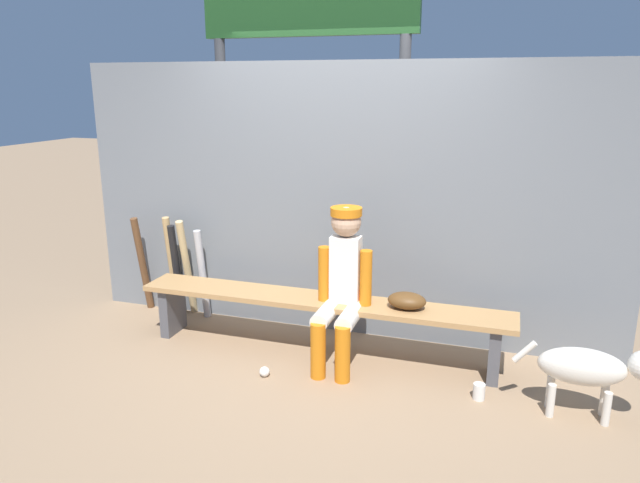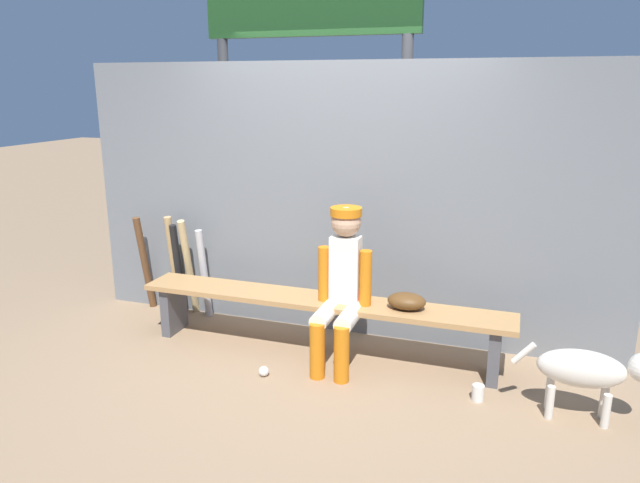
{
  "view_description": "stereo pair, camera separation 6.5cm",
  "coord_description": "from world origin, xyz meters",
  "px_view_note": "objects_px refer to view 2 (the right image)",
  "views": [
    {
      "loc": [
        1.31,
        -4.01,
        2.04
      ],
      "look_at": [
        0.0,
        0.0,
        0.9
      ],
      "focal_mm": 33.02,
      "sensor_mm": 36.0,
      "label": 1
    },
    {
      "loc": [
        1.37,
        -3.99,
        2.04
      ],
      "look_at": [
        0.0,
        0.0,
        0.9
      ],
      "focal_mm": 33.02,
      "sensor_mm": 36.0,
      "label": 2
    }
  ],
  "objects_px": {
    "player_seated": "(341,282)",
    "cup_on_bench": "(360,295)",
    "bat_aluminum_black": "(178,270)",
    "dugout_bench": "(320,309)",
    "bat_wood_natural": "(189,267)",
    "bat_wood_tan": "(174,264)",
    "baseball": "(264,371)",
    "baseball_glove": "(407,301)",
    "bat_aluminum_silver": "(204,274)",
    "cup_on_ground": "(478,393)",
    "bat_wood_dark": "(145,263)",
    "scoreboard": "(317,33)",
    "dog": "(591,370)"
  },
  "relations": [
    {
      "from": "player_seated",
      "to": "baseball_glove",
      "type": "distance_m",
      "value": 0.49
    },
    {
      "from": "cup_on_ground",
      "to": "scoreboard",
      "type": "distance_m",
      "value": 3.34
    },
    {
      "from": "player_seated",
      "to": "cup_on_ground",
      "type": "distance_m",
      "value": 1.2
    },
    {
      "from": "bat_wood_dark",
      "to": "cup_on_ground",
      "type": "xyz_separation_m",
      "value": [
        3.05,
        -0.7,
        -0.39
      ]
    },
    {
      "from": "bat_aluminum_silver",
      "to": "bat_wood_tan",
      "type": "distance_m",
      "value": 0.33
    },
    {
      "from": "player_seated",
      "to": "cup_on_bench",
      "type": "distance_m",
      "value": 0.22
    },
    {
      "from": "cup_on_ground",
      "to": "scoreboard",
      "type": "height_order",
      "value": "scoreboard"
    },
    {
      "from": "dog",
      "to": "player_seated",
      "type": "bearing_deg",
      "value": 171.79
    },
    {
      "from": "bat_wood_natural",
      "to": "bat_wood_dark",
      "type": "bearing_deg",
      "value": 178.52
    },
    {
      "from": "bat_aluminum_black",
      "to": "player_seated",
      "type": "bearing_deg",
      "value": -15.38
    },
    {
      "from": "player_seated",
      "to": "bat_aluminum_black",
      "type": "xyz_separation_m",
      "value": [
        -1.66,
        0.46,
        -0.21
      ]
    },
    {
      "from": "bat_aluminum_black",
      "to": "baseball",
      "type": "height_order",
      "value": "bat_aluminum_black"
    },
    {
      "from": "bat_wood_dark",
      "to": "dog",
      "type": "relative_size",
      "value": 1.06
    },
    {
      "from": "bat_aluminum_silver",
      "to": "cup_on_ground",
      "type": "distance_m",
      "value": 2.55
    },
    {
      "from": "bat_wood_tan",
      "to": "cup_on_bench",
      "type": "distance_m",
      "value": 1.88
    },
    {
      "from": "dugout_bench",
      "to": "bat_aluminum_silver",
      "type": "distance_m",
      "value": 1.26
    },
    {
      "from": "cup_on_bench",
      "to": "scoreboard",
      "type": "xyz_separation_m",
      "value": [
        -0.77,
        1.22,
        1.97
      ]
    },
    {
      "from": "bat_aluminum_silver",
      "to": "bat_wood_dark",
      "type": "relative_size",
      "value": 0.92
    },
    {
      "from": "bat_aluminum_black",
      "to": "scoreboard",
      "type": "distance_m",
      "value": 2.45
    },
    {
      "from": "bat_wood_tan",
      "to": "bat_wood_dark",
      "type": "relative_size",
      "value": 1.02
    },
    {
      "from": "baseball",
      "to": "baseball_glove",
      "type": "bearing_deg",
      "value": 27.91
    },
    {
      "from": "bat_wood_natural",
      "to": "baseball",
      "type": "xyz_separation_m",
      "value": [
        1.1,
        -0.84,
        -0.42
      ]
    },
    {
      "from": "player_seated",
      "to": "cup_on_ground",
      "type": "relative_size",
      "value": 10.69
    },
    {
      "from": "bat_aluminum_silver",
      "to": "baseball",
      "type": "xyz_separation_m",
      "value": [
        0.95,
        -0.84,
        -0.37
      ]
    },
    {
      "from": "bat_aluminum_black",
      "to": "scoreboard",
      "type": "height_order",
      "value": "scoreboard"
    },
    {
      "from": "cup_on_ground",
      "to": "dog",
      "type": "distance_m",
      "value": 0.71
    },
    {
      "from": "player_seated",
      "to": "bat_wood_tan",
      "type": "xyz_separation_m",
      "value": [
        -1.73,
        0.5,
        -0.18
      ]
    },
    {
      "from": "dog",
      "to": "cup_on_bench",
      "type": "bearing_deg",
      "value": 166.57
    },
    {
      "from": "baseball_glove",
      "to": "bat_wood_natural",
      "type": "distance_m",
      "value": 2.05
    },
    {
      "from": "bat_aluminum_silver",
      "to": "baseball",
      "type": "bearing_deg",
      "value": -41.7
    },
    {
      "from": "cup_on_bench",
      "to": "player_seated",
      "type": "bearing_deg",
      "value": -130.26
    },
    {
      "from": "bat_aluminum_black",
      "to": "bat_aluminum_silver",
      "type": "bearing_deg",
      "value": 1.18
    },
    {
      "from": "bat_wood_natural",
      "to": "bat_aluminum_silver",
      "type": "bearing_deg",
      "value": 0.25
    },
    {
      "from": "bat_aluminum_black",
      "to": "bat_wood_natural",
      "type": "bearing_deg",
      "value": 2.51
    },
    {
      "from": "dugout_bench",
      "to": "bat_wood_natural",
      "type": "bearing_deg",
      "value": 165.45
    },
    {
      "from": "bat_wood_tan",
      "to": "bat_wood_dark",
      "type": "distance_m",
      "value": 0.3
    },
    {
      "from": "player_seated",
      "to": "bat_aluminum_silver",
      "type": "height_order",
      "value": "player_seated"
    },
    {
      "from": "cup_on_ground",
      "to": "dugout_bench",
      "type": "bearing_deg",
      "value": 164.59
    },
    {
      "from": "baseball_glove",
      "to": "dog",
      "type": "height_order",
      "value": "baseball_glove"
    },
    {
      "from": "player_seated",
      "to": "cup_on_ground",
      "type": "height_order",
      "value": "player_seated"
    },
    {
      "from": "baseball_glove",
      "to": "cup_on_ground",
      "type": "xyz_separation_m",
      "value": [
        0.56,
        -0.34,
        -0.46
      ]
    },
    {
      "from": "bat_aluminum_silver",
      "to": "baseball_glove",
      "type": "bearing_deg",
      "value": -10.68
    },
    {
      "from": "dugout_bench",
      "to": "bat_wood_dark",
      "type": "relative_size",
      "value": 3.26
    },
    {
      "from": "bat_wood_natural",
      "to": "bat_aluminum_black",
      "type": "distance_m",
      "value": 0.11
    },
    {
      "from": "bat_wood_tan",
      "to": "dugout_bench",
      "type": "bearing_deg",
      "value": -14.19
    },
    {
      "from": "dugout_bench",
      "to": "bat_aluminum_black",
      "type": "distance_m",
      "value": 1.5
    },
    {
      "from": "scoreboard",
      "to": "dog",
      "type": "distance_m",
      "value": 3.55
    },
    {
      "from": "dugout_bench",
      "to": "bat_aluminum_black",
      "type": "relative_size",
      "value": 3.43
    },
    {
      "from": "bat_aluminum_silver",
      "to": "scoreboard",
      "type": "relative_size",
      "value": 0.23
    },
    {
      "from": "bat_wood_tan",
      "to": "baseball",
      "type": "relative_size",
      "value": 12.27
    }
  ]
}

